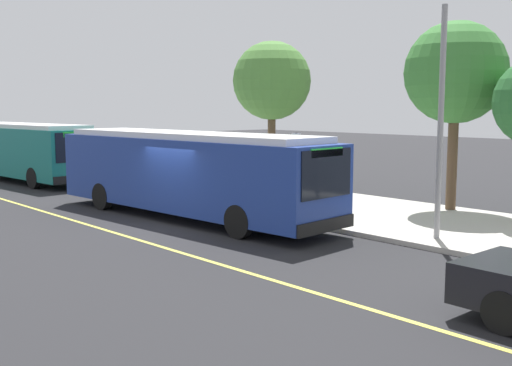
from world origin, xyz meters
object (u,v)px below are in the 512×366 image
(transit_bus_main, at_px, (188,171))
(transit_bus_second, at_px, (24,150))
(route_sign_post, at_px, (296,162))
(waiting_bench, at_px, (299,189))
(pedestrian_commuter, at_px, (294,183))

(transit_bus_main, bearing_deg, transit_bus_second, 179.77)
(route_sign_post, bearing_deg, waiting_bench, 131.68)
(transit_bus_main, height_order, transit_bus_second, same)
(transit_bus_main, height_order, waiting_bench, transit_bus_main)
(transit_bus_second, bearing_deg, transit_bus_main, -0.23)
(transit_bus_second, distance_m, waiting_bench, 15.84)
(route_sign_post, distance_m, pedestrian_commuter, 1.36)
(route_sign_post, bearing_deg, transit_bus_second, -171.68)
(transit_bus_main, distance_m, waiting_bench, 4.87)
(waiting_bench, height_order, pedestrian_commuter, pedestrian_commuter)
(transit_bus_second, xyz_separation_m, pedestrian_commuter, (16.25, 3.23, -0.50))
(transit_bus_main, distance_m, route_sign_post, 3.72)
(pedestrian_commuter, bearing_deg, transit_bus_main, -120.04)
(transit_bus_main, height_order, pedestrian_commuter, transit_bus_main)
(waiting_bench, bearing_deg, pedestrian_commuter, -51.30)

